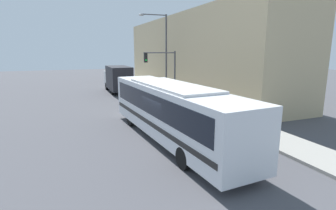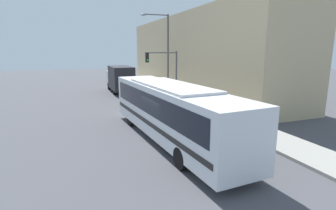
% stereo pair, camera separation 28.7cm
% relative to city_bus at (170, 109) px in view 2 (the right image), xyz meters
% --- Properties ---
extents(ground_plane, '(120.00, 120.00, 0.00)m').
position_rel_city_bus_xyz_m(ground_plane, '(-0.28, -0.30, -1.84)').
color(ground_plane, '#47474C').
extents(sidewalk, '(2.52, 70.00, 0.16)m').
position_rel_city_bus_xyz_m(sidewalk, '(5.48, 19.70, -1.76)').
color(sidewalk, gray).
rests_on(sidewalk, ground_plane).
extents(building_facade, '(6.00, 33.26, 8.98)m').
position_rel_city_bus_xyz_m(building_facade, '(9.74, 17.33, 2.64)').
color(building_facade, tan).
rests_on(building_facade, ground_plane).
extents(city_bus, '(3.40, 12.55, 3.19)m').
position_rel_city_bus_xyz_m(city_bus, '(0.00, 0.00, 0.00)').
color(city_bus, silver).
rests_on(city_bus, ground_plane).
extents(delivery_truck, '(2.29, 7.04, 3.11)m').
position_rel_city_bus_xyz_m(delivery_truck, '(0.64, 18.44, -0.16)').
color(delivery_truck, black).
rests_on(delivery_truck, ground_plane).
extents(fire_hydrant, '(0.25, 0.34, 0.82)m').
position_rel_city_bus_xyz_m(fire_hydrant, '(4.82, 3.19, -1.27)').
color(fire_hydrant, gold).
rests_on(fire_hydrant, sidewalk).
extents(traffic_light_pole, '(3.28, 0.35, 4.71)m').
position_rel_city_bus_xyz_m(traffic_light_pole, '(3.78, 11.15, 1.59)').
color(traffic_light_pole, '#47474C').
rests_on(traffic_light_pole, sidewalk).
extents(parking_meter, '(0.14, 0.14, 1.23)m').
position_rel_city_bus_xyz_m(parking_meter, '(4.82, 6.98, -0.84)').
color(parking_meter, '#47474C').
rests_on(parking_meter, sidewalk).
extents(street_lamp, '(3.05, 0.28, 8.46)m').
position_rel_city_bus_xyz_m(street_lamp, '(4.70, 13.76, 3.31)').
color(street_lamp, '#47474C').
rests_on(street_lamp, sidewalk).
extents(pedestrian_near_corner, '(0.34, 0.34, 1.82)m').
position_rel_city_bus_xyz_m(pedestrian_near_corner, '(5.23, 7.74, -0.75)').
color(pedestrian_near_corner, '#23283D').
rests_on(pedestrian_near_corner, sidewalk).
extents(pedestrian_mid_block, '(0.34, 0.34, 1.85)m').
position_rel_city_bus_xyz_m(pedestrian_mid_block, '(5.11, 11.13, -0.73)').
color(pedestrian_mid_block, '#23283D').
rests_on(pedestrian_mid_block, sidewalk).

